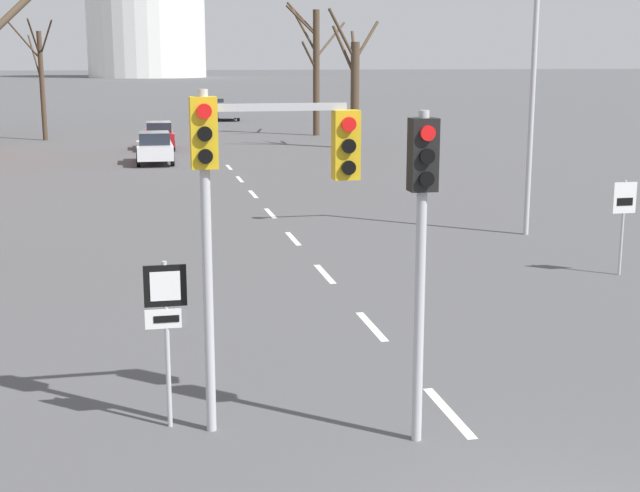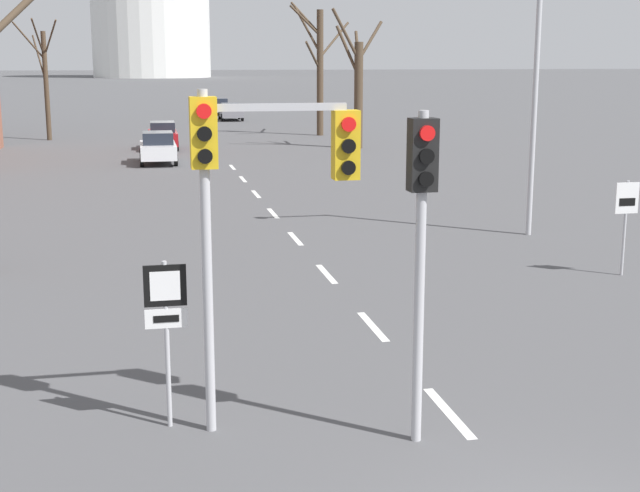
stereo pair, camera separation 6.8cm
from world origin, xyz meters
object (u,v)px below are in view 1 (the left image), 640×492
object	(u,v)px
traffic_signal_near_left	(256,175)
sedan_far_left	(214,106)
traffic_signal_centre_tall	(422,215)
sedan_near_right	(227,112)
street_lamp_right	(517,73)
speed_limit_sign	(624,211)
sedan_mid_centre	(154,148)
route_sign_post	(166,316)
sedan_near_left	(159,136)

from	to	relation	value
traffic_signal_near_left	sedan_far_left	bearing A→B (deg)	85.37
traffic_signal_near_left	traffic_signal_centre_tall	world-z (taller)	traffic_signal_near_left
sedan_near_right	street_lamp_right	bearing A→B (deg)	-86.55
speed_limit_sign	sedan_near_right	xyz separation A→B (m)	(-3.75, 57.64, -0.84)
traffic_signal_near_left	street_lamp_right	world-z (taller)	street_lamp_right
traffic_signal_centre_tall	speed_limit_sign	bearing A→B (deg)	46.36
sedan_mid_centre	sedan_far_left	xyz separation A→B (m)	(6.57, 39.61, -0.02)
route_sign_post	sedan_far_left	world-z (taller)	route_sign_post
route_sign_post	sedan_near_right	distance (m)	65.20
traffic_signal_near_left	route_sign_post	bearing A→B (deg)	168.88
route_sign_post	sedan_mid_centre	world-z (taller)	route_sign_post
sedan_near_right	sedan_mid_centre	xyz separation A→B (m)	(-6.89, -31.30, 0.06)
traffic_signal_near_left	route_sign_post	world-z (taller)	traffic_signal_near_left
street_lamp_right	sedan_near_left	world-z (taller)	street_lamp_right
traffic_signal_centre_tall	sedan_far_left	size ratio (longest dim) A/B	1.03
traffic_signal_near_left	route_sign_post	distance (m)	2.38
route_sign_post	sedan_far_left	bearing A→B (deg)	84.37
traffic_signal_centre_tall	route_sign_post	size ratio (longest dim) A/B	1.86
traffic_signal_centre_tall	sedan_mid_centre	size ratio (longest dim) A/B	1.14
street_lamp_right	sedan_mid_centre	world-z (taller)	street_lamp_right
traffic_signal_near_left	sedan_mid_centre	distance (m)	33.83
sedan_mid_centre	street_lamp_right	bearing A→B (deg)	-64.49
sedan_mid_centre	speed_limit_sign	bearing A→B (deg)	-68.02
speed_limit_sign	sedan_mid_centre	bearing A→B (deg)	111.98
street_lamp_right	sedan_near_left	distance (m)	30.14
sedan_far_left	street_lamp_right	bearing A→B (deg)	-86.72
street_lamp_right	sedan_mid_centre	xyz separation A→B (m)	(-10.05, 21.05, -3.99)
sedan_near_left	sedan_mid_centre	world-z (taller)	sedan_near_left
sedan_mid_centre	traffic_signal_near_left	bearing A→B (deg)	-88.91
sedan_far_left	traffic_signal_centre_tall	bearing A→B (deg)	-92.96
traffic_signal_centre_tall	speed_limit_sign	distance (m)	11.56
traffic_signal_centre_tall	street_lamp_right	distance (m)	15.50
speed_limit_sign	street_lamp_right	size ratio (longest dim) A/B	0.31
street_lamp_right	route_sign_post	bearing A→B (deg)	-130.73
street_lamp_right	sedan_far_left	distance (m)	60.89
sedan_far_left	sedan_mid_centre	bearing A→B (deg)	-99.42
sedan_near_right	sedan_mid_centre	size ratio (longest dim) A/B	0.99
traffic_signal_centre_tall	sedan_near_left	distance (m)	41.99
traffic_signal_centre_tall	street_lamp_right	size ratio (longest dim) A/B	0.60
speed_limit_sign	sedan_near_left	xyz separation A→B (m)	(-10.20, 33.57, -0.78)
route_sign_post	sedan_near_left	size ratio (longest dim) A/B	0.60
sedan_near_right	sedan_far_left	distance (m)	8.31
traffic_signal_near_left	sedan_far_left	size ratio (longest dim) A/B	1.09
traffic_signal_centre_tall	speed_limit_sign	world-z (taller)	traffic_signal_centre_tall
traffic_signal_centre_tall	route_sign_post	world-z (taller)	traffic_signal_centre_tall
street_lamp_right	sedan_mid_centre	bearing A→B (deg)	115.51
sedan_mid_centre	route_sign_post	bearing A→B (deg)	-91.08
traffic_signal_near_left	sedan_near_left	distance (m)	41.04
street_lamp_right	sedan_near_right	distance (m)	52.61
traffic_signal_centre_tall	street_lamp_right	xyz separation A→B (m)	(7.31, 13.57, 1.60)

